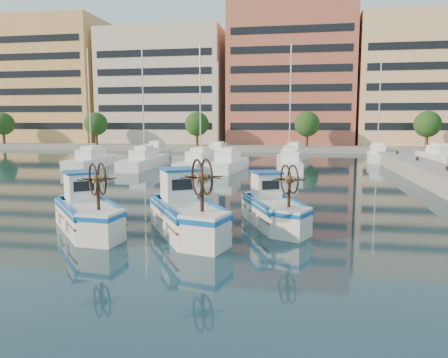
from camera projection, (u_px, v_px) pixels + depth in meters
The scene contains 6 objects.
ground at pixel (223, 229), 18.35m from camera, with size 300.00×300.00×0.00m, color #1B3947.
waterfront at pixel (337, 85), 78.82m from camera, with size 180.00×40.00×25.60m.
yacht_marina at pixel (245, 160), 46.34m from camera, with size 39.01×21.90×11.50m.
fishing_boat_a at pixel (87, 211), 18.07m from camera, with size 4.39×4.74×2.97m.
fishing_boat_b at pixel (186, 211), 17.60m from camera, with size 4.27×5.25×3.19m.
fishing_boat_c at pixel (273, 207), 19.05m from camera, with size 3.31×4.68×2.82m.
Camera 1 is at (3.19, -17.64, 4.44)m, focal length 35.00 mm.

